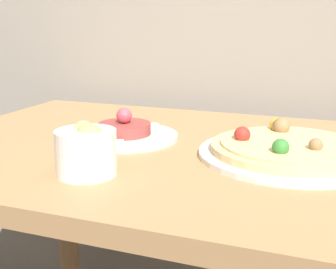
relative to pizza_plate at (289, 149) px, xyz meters
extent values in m
cube|color=#AD7F51|center=(-0.24, -0.01, -0.03)|extent=(1.03, 0.73, 0.03)
cylinder|color=#AD7F51|center=(-0.69, 0.29, -0.43)|extent=(0.06, 0.06, 0.76)
cylinder|color=silver|center=(0.00, 0.00, -0.01)|extent=(0.34, 0.34, 0.01)
cylinder|color=#E5C17F|center=(0.00, 0.00, 0.00)|extent=(0.29, 0.29, 0.01)
cylinder|color=#E0C684|center=(0.00, 0.00, 0.01)|extent=(0.26, 0.26, 0.00)
sphere|color=gold|center=(-0.04, 0.09, 0.02)|extent=(0.03, 0.03, 0.03)
sphere|color=#997047|center=(0.05, -0.03, 0.02)|extent=(0.02, 0.02, 0.02)
sphere|color=#B22D23|center=(-0.09, -0.01, 0.02)|extent=(0.03, 0.03, 0.03)
sphere|color=#997047|center=(-0.03, 0.08, 0.02)|extent=(0.04, 0.04, 0.04)
sphere|color=#387F33|center=(-0.01, -0.07, 0.02)|extent=(0.03, 0.03, 0.03)
cylinder|color=silver|center=(-0.34, 0.01, -0.01)|extent=(0.23, 0.23, 0.01)
cylinder|color=#933D38|center=(-0.34, 0.01, 0.01)|extent=(0.11, 0.11, 0.02)
sphere|color=#DB4C5B|center=(-0.34, 0.01, 0.04)|extent=(0.03, 0.03, 0.03)
cube|color=white|center=(-0.26, 0.01, 0.00)|extent=(0.04, 0.02, 0.01)
cube|color=white|center=(-0.32, 0.09, 0.00)|extent=(0.03, 0.04, 0.01)
cube|color=white|center=(-0.41, 0.06, 0.00)|extent=(0.04, 0.04, 0.01)
cube|color=white|center=(-0.41, -0.04, 0.00)|extent=(0.04, 0.04, 0.01)
cube|color=white|center=(-0.32, -0.07, 0.00)|extent=(0.03, 0.04, 0.01)
cylinder|color=white|center=(-0.30, -0.22, 0.02)|extent=(0.10, 0.10, 0.07)
sphere|color=#A3B25B|center=(-0.29, -0.22, 0.05)|extent=(0.03, 0.03, 0.03)
sphere|color=#B7BC70|center=(-0.31, -0.20, 0.05)|extent=(0.03, 0.03, 0.03)
sphere|color=#B7BC70|center=(-0.30, -0.22, 0.05)|extent=(0.03, 0.03, 0.03)
sphere|color=#A3B25B|center=(-0.30, -0.22, 0.05)|extent=(0.04, 0.04, 0.04)
camera|label=1|loc=(0.09, -0.86, 0.24)|focal=50.00mm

